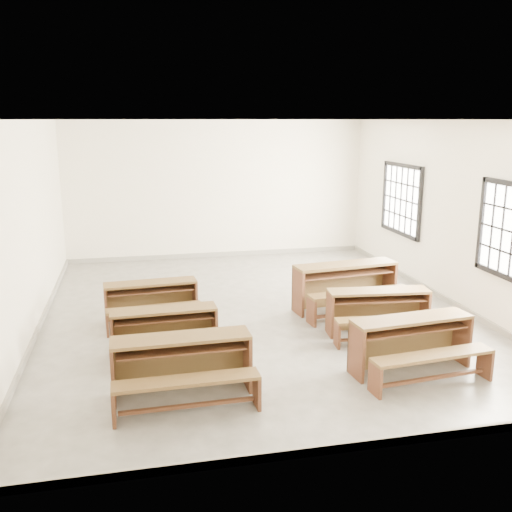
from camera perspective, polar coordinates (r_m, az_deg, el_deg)
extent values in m
plane|color=gray|center=(9.71, 0.00, -5.74)|extent=(8.50, 8.50, 0.00)
cube|color=white|center=(9.17, 0.00, 13.33)|extent=(7.00, 8.50, 0.05)
cube|color=white|center=(13.43, -3.86, 6.62)|extent=(7.00, 0.05, 3.20)
cube|color=white|center=(5.37, 9.65, -4.07)|extent=(7.00, 0.05, 3.20)
cube|color=white|center=(9.23, -21.61, 2.55)|extent=(0.05, 8.50, 3.20)
cube|color=white|center=(10.60, 18.74, 4.09)|extent=(0.05, 8.50, 3.20)
cube|color=gray|center=(13.70, -3.76, 0.17)|extent=(7.00, 0.04, 0.10)
cube|color=gray|center=(6.01, 9.06, -18.32)|extent=(7.00, 0.04, 0.10)
cube|color=gray|center=(9.62, -20.84, -6.54)|extent=(0.04, 8.50, 0.10)
cube|color=gray|center=(10.94, 18.15, -3.94)|extent=(0.04, 8.50, 0.10)
cube|color=black|center=(9.26, 23.94, -2.03)|extent=(0.06, 1.62, 0.08)
cube|color=black|center=(9.74, 21.63, 3.08)|extent=(0.06, 0.08, 1.46)
cube|color=white|center=(12.15, 14.40, 5.51)|extent=(0.02, 1.50, 1.30)
cube|color=black|center=(12.07, 14.51, 8.75)|extent=(0.06, 1.62, 0.08)
cube|color=black|center=(12.26, 14.13, 2.31)|extent=(0.06, 1.62, 0.08)
cube|color=black|center=(11.45, 16.06, 4.93)|extent=(0.06, 0.08, 1.46)
cube|color=black|center=(12.85, 12.75, 6.01)|extent=(0.06, 0.08, 1.46)
cube|color=brown|center=(6.79, -7.51, -8.14)|extent=(1.64, 0.44, 0.04)
cube|color=brown|center=(7.10, -7.58, -10.35)|extent=(1.63, 0.07, 0.69)
cube|color=#552E1D|center=(6.91, -14.12, -11.36)|extent=(0.05, 0.41, 0.69)
cube|color=#552E1D|center=(7.04, -0.87, -10.42)|extent=(0.05, 0.41, 0.69)
cube|color=#552E1D|center=(6.82, -7.46, -9.31)|extent=(1.51, 0.34, 0.02)
cube|color=brown|center=(6.45, -6.94, -12.27)|extent=(1.64, 0.32, 0.04)
cube|color=#552E1D|center=(6.52, -14.06, -14.40)|extent=(0.05, 0.29, 0.39)
cube|color=#552E1D|center=(6.67, 0.09, -13.31)|extent=(0.05, 0.29, 0.39)
cube|color=#552E1D|center=(6.59, -6.87, -14.66)|extent=(1.51, 0.08, 0.04)
cube|color=brown|center=(8.01, -9.22, -5.34)|extent=(1.47, 0.42, 0.04)
cube|color=brown|center=(8.27, -9.24, -7.14)|extent=(1.46, 0.09, 0.62)
cube|color=#552E1D|center=(8.10, -14.20, -7.85)|extent=(0.05, 0.37, 0.62)
cube|color=#552E1D|center=(8.20, -4.14, -7.17)|extent=(0.05, 0.37, 0.62)
cube|color=#552E1D|center=(8.04, -9.18, -6.25)|extent=(1.36, 0.32, 0.02)
cube|color=brown|center=(7.69, -8.84, -8.33)|extent=(1.47, 0.31, 0.04)
cube|color=#552E1D|center=(7.74, -14.11, -9.98)|extent=(0.05, 0.26, 0.35)
cube|color=#552E1D|center=(7.85, -3.54, -9.23)|extent=(0.05, 0.26, 0.35)
cube|color=#552E1D|center=(7.79, -8.76, -10.20)|extent=(1.35, 0.09, 0.04)
cube|color=brown|center=(9.32, -10.51, -2.66)|extent=(1.49, 0.47, 0.04)
cube|color=brown|center=(9.58, -10.53, -4.30)|extent=(1.47, 0.14, 0.63)
cube|color=#552E1D|center=(9.38, -14.80, -4.90)|extent=(0.06, 0.37, 0.63)
cube|color=#552E1D|center=(9.51, -6.12, -4.27)|extent=(0.06, 0.37, 0.63)
cube|color=#552E1D|center=(9.34, -10.47, -3.45)|extent=(1.38, 0.37, 0.02)
cube|color=brown|center=(8.98, -10.13, -5.12)|extent=(1.49, 0.36, 0.04)
cube|color=#552E1D|center=(9.00, -14.65, -6.61)|extent=(0.05, 0.26, 0.35)
cube|color=#552E1D|center=(9.13, -5.58, -5.92)|extent=(0.05, 0.26, 0.35)
cube|color=#552E1D|center=(9.07, -10.06, -6.78)|extent=(1.36, 0.14, 0.04)
cube|color=brown|center=(7.64, 15.34, -6.08)|extent=(1.64, 0.56, 0.04)
cube|color=brown|center=(7.91, 14.46, -8.15)|extent=(1.60, 0.20, 0.68)
cube|color=#552E1D|center=(7.39, 9.98, -9.49)|extent=(0.08, 0.40, 0.68)
cube|color=#552E1D|center=(8.20, 19.82, -7.74)|extent=(0.08, 0.40, 0.68)
cube|color=#552E1D|center=(7.67, 15.35, -7.12)|extent=(1.51, 0.45, 0.02)
cube|color=brown|center=(7.37, 17.29, -9.47)|extent=(1.63, 0.44, 0.04)
cube|color=#552E1D|center=(7.06, 11.83, -12.05)|extent=(0.07, 0.28, 0.38)
cube|color=#552E1D|center=(7.91, 21.92, -9.91)|extent=(0.07, 0.28, 0.38)
cube|color=#552E1D|center=(7.49, 17.13, -11.59)|extent=(1.49, 0.20, 0.04)
cube|color=brown|center=(8.84, 12.17, -3.45)|extent=(1.57, 0.54, 0.04)
cube|color=brown|center=(9.10, 11.72, -5.22)|extent=(1.53, 0.19, 0.65)
cube|color=#552E1D|center=(8.74, 7.38, -5.82)|extent=(0.08, 0.39, 0.65)
cube|color=#552E1D|center=(9.20, 16.51, -5.28)|extent=(0.08, 0.39, 0.65)
cube|color=#552E1D|center=(8.86, 12.17, -4.31)|extent=(1.44, 0.43, 0.02)
cube|color=brown|center=(8.51, 13.07, -6.21)|extent=(1.55, 0.42, 0.04)
cube|color=#552E1D|center=(8.36, 8.11, -7.81)|extent=(0.07, 0.27, 0.36)
cube|color=#552E1D|center=(8.85, 17.62, -7.12)|extent=(0.07, 0.27, 0.36)
cube|color=#552E1D|center=(8.61, 12.97, -8.02)|extent=(1.42, 0.19, 0.04)
cube|color=brown|center=(9.85, 8.95, -0.86)|extent=(1.84, 0.66, 0.04)
cube|color=brown|center=(10.13, 8.33, -2.81)|extent=(1.79, 0.26, 0.76)
cube|color=#552E1D|center=(9.59, 4.23, -3.64)|extent=(0.10, 0.45, 0.76)
cube|color=#552E1D|center=(10.39, 13.14, -2.62)|extent=(0.10, 0.45, 0.76)
cube|color=#552E1D|center=(9.87, 8.98, -1.78)|extent=(1.69, 0.53, 0.02)
cube|color=brown|center=(9.48, 10.43, -3.61)|extent=(1.82, 0.53, 0.04)
cube|color=#552E1D|center=(9.17, 5.57, -5.59)|extent=(0.08, 0.32, 0.43)
cube|color=#552E1D|center=(10.00, 14.76, -4.36)|extent=(0.08, 0.32, 0.43)
cube|color=#552E1D|center=(9.58, 10.34, -5.54)|extent=(1.66, 0.25, 0.04)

